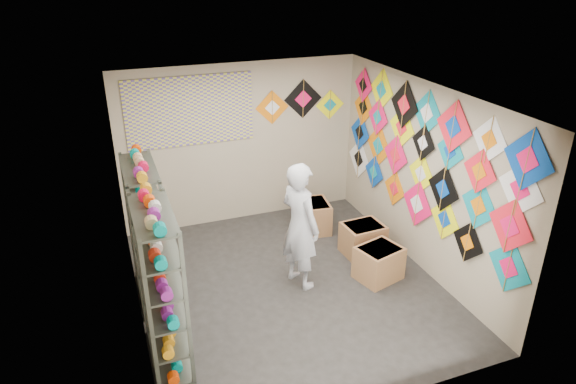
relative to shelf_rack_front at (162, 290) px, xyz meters
name	(u,v)px	position (x,y,z in m)	size (l,w,h in m)	color
ground	(289,286)	(1.78, 0.85, -0.95)	(4.50, 4.50, 0.00)	#272422
room_walls	(289,178)	(1.78, 0.85, 0.69)	(4.50, 4.50, 4.50)	tan
shelf_rack_front	(162,290)	(0.00, 0.00, 0.00)	(0.40, 1.10, 1.90)	#4C5147
shelf_rack_back	(147,234)	(0.00, 1.30, 0.00)	(0.40, 1.10, 1.90)	#4C5147
string_spools	(153,252)	(0.00, 0.65, 0.10)	(0.12, 2.36, 0.12)	#EC0B3F
kite_wall_display	(422,158)	(3.76, 0.85, 0.70)	(0.06, 4.34, 2.07)	#0C899A
back_wall_kites	(301,103)	(2.84, 3.09, 1.00)	(1.60, 0.02, 0.75)	orange
poster	(190,111)	(0.98, 3.08, 1.05)	(2.00, 0.01, 1.10)	#58479A
shopkeeper	(300,226)	(1.95, 0.89, -0.05)	(0.63, 0.77, 1.80)	silver
carton_a	(379,263)	(3.04, 0.59, -0.70)	(0.59, 0.49, 0.49)	#A07445
carton_b	(363,239)	(3.15, 1.27, -0.71)	(0.60, 0.49, 0.49)	#A07445
carton_c	(312,216)	(2.72, 2.22, -0.70)	(0.53, 0.58, 0.51)	#A07445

